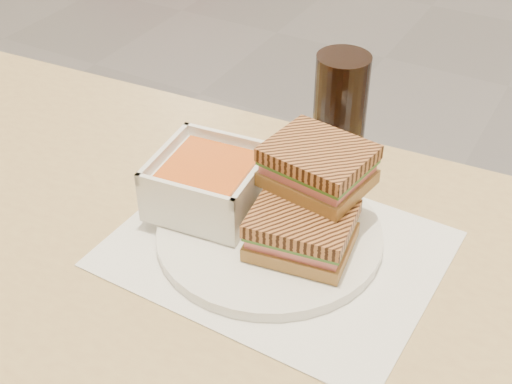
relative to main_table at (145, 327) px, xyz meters
The scene contains 7 objects.
main_table is the anchor object (origin of this frame).
tray_liner 0.20m from the main_table, 34.74° to the left, with size 0.37×0.29×0.00m.
plate 0.20m from the main_table, 40.90° to the left, with size 0.26×0.26×0.01m.
soup_bowl 0.20m from the main_table, 73.88° to the left, with size 0.14×0.14×0.07m.
panini_lower 0.24m from the main_table, 29.48° to the left, with size 0.12×0.11×0.05m.
panini_upper 0.30m from the main_table, 43.73° to the left, with size 0.12×0.11×0.05m.
cola_glass 0.37m from the main_table, 69.09° to the left, with size 0.07×0.07×0.15m.
Camera 1 is at (0.31, -2.55, 1.29)m, focal length 49.18 mm.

